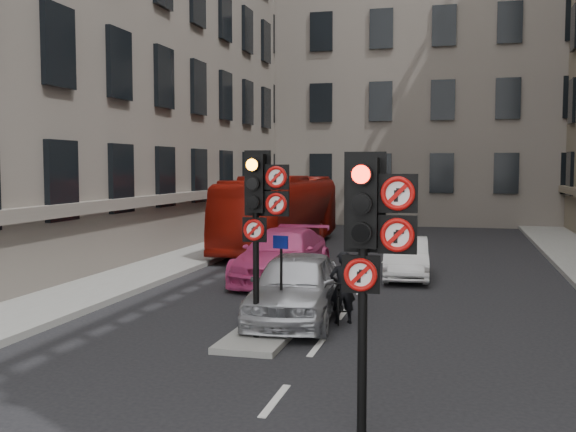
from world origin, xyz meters
The scene contains 12 objects.
pavement_left centered at (-7.20, 12.00, 0.08)m, with size 3.00×50.00×0.16m, color gray.
centre_island centered at (-1.20, 5.00, 0.06)m, with size 1.20×2.00×0.12m, color gray.
building_far centered at (0.00, 38.00, 10.00)m, with size 30.00×14.00×20.00m, color slate.
signal_near centered at (1.49, 0.99, 2.58)m, with size 0.91×0.40×3.58m.
signal_far centered at (-1.11, 4.99, 2.70)m, with size 0.91×0.40×3.58m.
car_silver centered at (-0.90, 7.00, 0.76)m, with size 1.79×4.44×1.51m, color #B1B3B9.
car_white centered at (1.00, 13.35, 0.61)m, with size 1.30×3.72×1.23m, color white.
car_pink centered at (-2.50, 11.94, 0.76)m, with size 2.12×5.22×1.52m, color #D93F85.
bus_red centered at (-4.50, 19.38, 1.50)m, with size 2.52×10.77×3.00m, color maroon.
motorcycle centered at (0.02, 7.22, 0.48)m, with size 0.45×1.60×0.96m, color black.
motorcyclist centered at (0.14, 7.01, 0.79)m, with size 0.57×0.38×1.57m, color black.
info_sign centered at (-0.90, 5.73, 1.34)m, with size 0.32×0.13×1.89m.
Camera 1 is at (2.53, -7.19, 3.40)m, focal length 42.00 mm.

